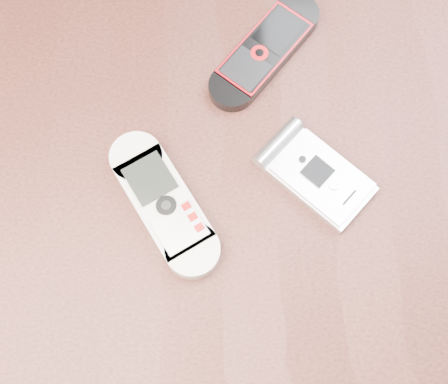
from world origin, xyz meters
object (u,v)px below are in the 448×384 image
(table, at_px, (219,226))
(nokia_white, at_px, (164,203))
(nokia_black_red, at_px, (265,51))
(motorola_razr, at_px, (319,176))

(table, relative_size, nokia_white, 7.69)
(nokia_white, relative_size, nokia_black_red, 1.01)
(table, bearing_deg, nokia_white, -170.16)
(table, height_order, nokia_white, nokia_white)
(table, height_order, nokia_black_red, nokia_black_red)
(table, bearing_deg, nokia_black_red, 71.38)
(nokia_white, height_order, nokia_black_red, nokia_white)
(nokia_black_red, height_order, motorola_razr, motorola_razr)
(nokia_white, bearing_deg, motorola_razr, -21.05)
(nokia_white, bearing_deg, nokia_black_red, 27.73)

